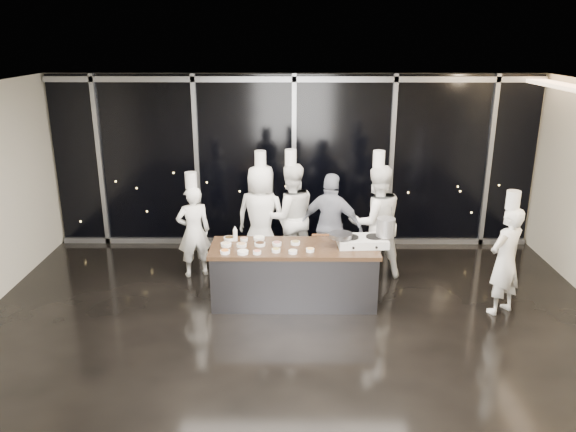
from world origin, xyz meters
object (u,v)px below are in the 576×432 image
guest (331,226)px  chef_right (376,222)px  chef_far_left (194,230)px  demo_counter (294,274)px  frying_pan (340,235)px  stove (362,241)px  chef_left (261,217)px  stock_pot (386,227)px  chef_center (291,216)px  chef_side (505,259)px

guest → chef_right: chef_right is taller
chef_far_left → demo_counter: bearing=126.9°
demo_counter → frying_pan: frying_pan is taller
chef_far_left → chef_right: (2.98, -0.01, 0.16)m
chef_far_left → stove: bearing=138.5°
chef_left → stock_pot: bearing=163.7°
chef_right → demo_counter: bearing=20.2°
chef_far_left → chef_left: bearing=175.6°
demo_counter → guest: (0.61, 0.95, 0.43)m
stock_pot → chef_center: (-1.40, 1.26, -0.25)m
guest → chef_far_left: bearing=20.5°
stove → stock_pot: (0.34, 0.02, 0.21)m
frying_pan → guest: bearing=90.4°
chef_left → chef_far_left: bearing=35.2°
chef_right → chef_side: chef_right is taller
demo_counter → guest: bearing=57.4°
stove → chef_left: 2.02m
chef_center → guest: chef_center is taller
guest → chef_right: (0.72, 0.03, 0.08)m
demo_counter → stock_pot: stock_pot is taller
chef_center → stock_pot: bearing=122.9°
stove → stock_pot: stock_pot is taller
chef_left → guest: bearing=179.0°
stove → stock_pot: size_ratio=2.77×
frying_pan → demo_counter: bearing=178.2°
chef_far_left → chef_left: 1.16m
stove → chef_side: chef_side is taller
chef_left → chef_center: size_ratio=0.99×
chef_far_left → chef_center: chef_center is taller
chef_side → chef_left: bearing=-56.7°
frying_pan → chef_side: chef_side is taller
demo_counter → stove: bearing=3.3°
chef_left → chef_center: bearing=-163.3°
stove → chef_far_left: chef_far_left is taller
frying_pan → chef_left: size_ratio=0.29×
stove → frying_pan: bearing=-176.7°
guest → frying_pan: bearing=115.3°
stock_pot → guest: (-0.73, 0.88, -0.29)m
demo_counter → chef_side: 3.03m
chef_far_left → chef_right: size_ratio=0.83×
frying_pan → chef_side: (2.33, -0.30, -0.25)m
guest → chef_side: (2.39, -1.24, -0.06)m
demo_counter → chef_far_left: size_ratio=1.39×
stock_pot → chef_left: 2.29m
chef_side → stock_pot: bearing=-44.4°
chef_left → chef_side: size_ratio=1.12×
chef_left → guest: size_ratio=1.16×
stove → chef_right: 0.98m
demo_counter → stock_pot: 1.52m
stock_pot → frying_pan: bearing=-175.1°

